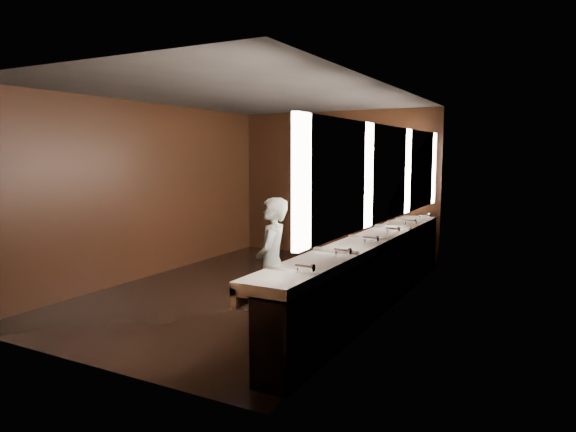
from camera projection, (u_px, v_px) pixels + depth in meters
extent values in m
plane|color=black|center=(254.00, 291.00, 7.48)|extent=(6.00, 6.00, 0.00)
cube|color=#2D2D2B|center=(253.00, 95.00, 7.15)|extent=(4.00, 6.00, 0.02)
cube|color=black|center=(336.00, 184.00, 9.94)|extent=(4.00, 0.02, 2.80)
cube|color=black|center=(79.00, 218.00, 4.69)|extent=(4.00, 0.02, 2.80)
cube|color=black|center=(148.00, 190.00, 8.25)|extent=(0.02, 6.00, 2.80)
cube|color=black|center=(390.00, 201.00, 6.37)|extent=(0.02, 6.00, 2.80)
cube|color=black|center=(375.00, 278.00, 6.58)|extent=(0.36, 5.40, 0.81)
cube|color=silver|center=(368.00, 243.00, 6.57)|extent=(0.55, 5.40, 0.12)
cube|color=silver|center=(350.00, 248.00, 6.69)|extent=(0.06, 5.40, 0.18)
cylinder|color=silver|center=(305.00, 267.00, 4.54)|extent=(0.18, 0.04, 0.04)
cylinder|color=silver|center=(342.00, 251.00, 5.31)|extent=(0.18, 0.04, 0.04)
cylinder|color=silver|center=(371.00, 238.00, 6.08)|extent=(0.18, 0.04, 0.04)
cylinder|color=silver|center=(393.00, 229.00, 6.85)|extent=(0.18, 0.04, 0.04)
cylinder|color=silver|center=(410.00, 221.00, 7.62)|extent=(0.18, 0.04, 0.04)
cylinder|color=silver|center=(424.00, 215.00, 8.39)|extent=(0.18, 0.04, 0.04)
cube|color=white|center=(301.00, 182.00, 4.25)|extent=(0.06, 0.22, 1.15)
cube|color=white|center=(340.00, 178.00, 4.94)|extent=(0.03, 1.32, 1.15)
cube|color=white|center=(366.00, 175.00, 5.65)|extent=(0.06, 0.23, 1.15)
cube|color=white|center=(390.00, 173.00, 6.34)|extent=(0.03, 1.32, 1.15)
cube|color=white|center=(406.00, 171.00, 7.04)|extent=(0.06, 0.23, 1.15)
cube|color=white|center=(421.00, 170.00, 7.74)|extent=(0.03, 1.32, 1.15)
cube|color=white|center=(432.00, 168.00, 8.44)|extent=(0.06, 0.22, 1.15)
imported|color=#99CDE5|center=(272.00, 264.00, 5.76)|extent=(0.50, 0.63, 1.50)
cylinder|color=black|center=(341.00, 297.00, 6.24)|extent=(0.38, 0.38, 0.51)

